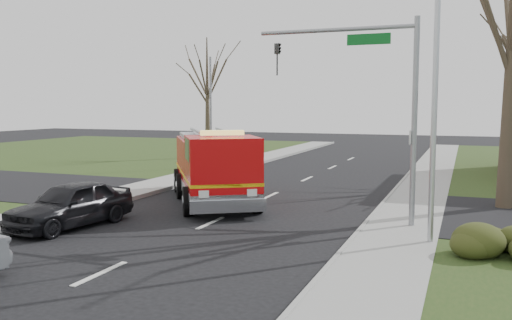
% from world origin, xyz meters
% --- Properties ---
extents(ground, '(120.00, 120.00, 0.00)m').
position_xyz_m(ground, '(0.00, 0.00, 0.00)').
color(ground, black).
rests_on(ground, ground).
extents(sidewalk_right, '(2.40, 80.00, 0.15)m').
position_xyz_m(sidewalk_right, '(6.20, 0.00, 0.07)').
color(sidewalk_right, '#969691').
rests_on(sidewalk_right, ground).
extents(sidewalk_left, '(2.40, 80.00, 0.15)m').
position_xyz_m(sidewalk_left, '(-6.20, 0.00, 0.07)').
color(sidewalk_left, '#969691').
rests_on(sidewalk_left, ground).
extents(hedge_corner, '(2.80, 2.00, 0.90)m').
position_xyz_m(hedge_corner, '(9.00, -1.00, 0.58)').
color(hedge_corner, '#2C3413').
rests_on(hedge_corner, lawn_right).
extents(bare_tree_left, '(4.50, 4.50, 9.00)m').
position_xyz_m(bare_tree_left, '(-10.00, 20.00, 5.56)').
color(bare_tree_left, '#372B20').
rests_on(bare_tree_left, ground).
extents(traffic_signal_mast, '(5.29, 0.18, 6.80)m').
position_xyz_m(traffic_signal_mast, '(5.21, 1.50, 4.71)').
color(traffic_signal_mast, gray).
rests_on(traffic_signal_mast, ground).
extents(streetlight_pole, '(1.48, 0.16, 8.40)m').
position_xyz_m(streetlight_pole, '(7.14, -0.50, 4.55)').
color(streetlight_pole, '#B7BABF').
rests_on(streetlight_pole, ground).
extents(utility_pole_far, '(0.14, 0.14, 7.00)m').
position_xyz_m(utility_pole_far, '(-6.80, 14.00, 3.50)').
color(utility_pole_far, gray).
rests_on(utility_pole_far, ground).
extents(fire_engine, '(6.39, 7.90, 3.11)m').
position_xyz_m(fire_engine, '(-1.60, 3.64, 1.41)').
color(fire_engine, '#BC080B').
rests_on(fire_engine, ground).
extents(parked_car_maroon, '(2.47, 4.71, 1.53)m').
position_xyz_m(parked_car_maroon, '(-4.07, -2.17, 0.76)').
color(parked_car_maroon, black).
rests_on(parked_car_maroon, ground).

